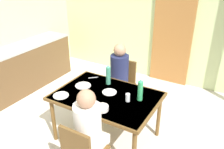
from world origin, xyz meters
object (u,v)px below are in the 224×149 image
object	(u,v)px
kitchen_counter	(26,66)
water_bottle_green_far	(140,90)
dining_table	(107,99)
chair_far_diner	(123,82)
water_bottle_green_near	(108,75)
person_near_diner	(88,125)
serving_bowl_center	(102,108)
person_far_diner	(119,70)

from	to	relation	value
kitchen_counter	water_bottle_green_far	bearing A→B (deg)	-8.72
dining_table	chair_far_diner	xyz separation A→B (m)	(-0.19, 0.84, -0.17)
kitchen_counter	water_bottle_green_far	world-z (taller)	water_bottle_green_far
water_bottle_green_near	person_near_diner	bearing A→B (deg)	-70.73
dining_table	serving_bowl_center	xyz separation A→B (m)	(0.14, -0.33, 0.09)
dining_table	chair_far_diner	size ratio (longest dim) A/B	1.61
dining_table	person_near_diner	world-z (taller)	person_near_diner
chair_far_diner	water_bottle_green_far	bearing A→B (deg)	131.17
kitchen_counter	chair_far_diner	distance (m)	2.09
person_near_diner	water_bottle_green_far	size ratio (longest dim) A/B	2.54
chair_far_diner	person_far_diner	distance (m)	0.31
person_far_diner	serving_bowl_center	distance (m)	1.09
water_bottle_green_near	serving_bowl_center	distance (m)	0.70
dining_table	water_bottle_green_near	bearing A→B (deg)	116.50
serving_bowl_center	water_bottle_green_near	bearing A→B (deg)	114.21
kitchen_counter	person_far_diner	xyz separation A→B (m)	(2.07, 0.17, 0.33)
chair_far_diner	person_far_diner	world-z (taller)	person_far_diner
person_near_diner	water_bottle_green_near	world-z (taller)	person_near_diner
water_bottle_green_far	serving_bowl_center	size ratio (longest dim) A/B	1.78
kitchen_counter	dining_table	world-z (taller)	kitchen_counter
chair_far_diner	dining_table	bearing A→B (deg)	102.76
water_bottle_green_near	serving_bowl_center	world-z (taller)	water_bottle_green_near
person_near_diner	serving_bowl_center	bearing A→B (deg)	100.33
water_bottle_green_near	serving_bowl_center	size ratio (longest dim) A/B	1.79
dining_table	person_far_diner	distance (m)	0.74
chair_far_diner	water_bottle_green_near	distance (m)	0.67
person_far_diner	chair_far_diner	bearing A→B (deg)	-90.00
person_far_diner	water_bottle_green_far	world-z (taller)	person_far_diner
chair_far_diner	person_near_diner	xyz separation A→B (m)	(0.39, -1.55, 0.28)
chair_far_diner	water_bottle_green_near	size ratio (longest dim) A/B	2.86
kitchen_counter	chair_far_diner	size ratio (longest dim) A/B	2.39
person_far_diner	water_bottle_green_far	size ratio (longest dim) A/B	2.54
kitchen_counter	person_near_diner	distance (m)	2.78
dining_table	kitchen_counter	bearing A→B (deg)	166.70
person_far_diner	water_bottle_green_far	xyz separation A→B (m)	(0.63, -0.59, 0.09)
dining_table	water_bottle_green_near	xyz separation A→B (m)	(-0.15, 0.29, 0.21)
water_bottle_green_far	person_near_diner	bearing A→B (deg)	-106.09
dining_table	water_bottle_green_far	distance (m)	0.50
chair_far_diner	kitchen_counter	bearing A→B (deg)	8.49
kitchen_counter	chair_far_diner	world-z (taller)	kitchen_counter
kitchen_counter	dining_table	distance (m)	2.33
person_near_diner	chair_far_diner	bearing A→B (deg)	104.27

